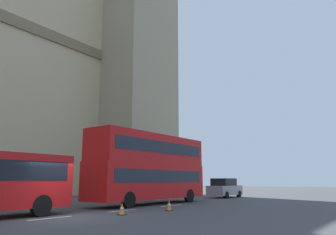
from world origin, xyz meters
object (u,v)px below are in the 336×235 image
at_px(double_decker_bus, 150,166).
at_px(traffic_cone_west, 122,209).
at_px(sedan_lead, 225,188).
at_px(traffic_cone_middle, 169,205).

distance_m(double_decker_bus, traffic_cone_west, 7.74).
xyz_separation_m(double_decker_bus, sedan_lead, (11.39, -0.14, -1.80)).
bearing_deg(double_decker_bus, traffic_cone_west, -150.81).
bearing_deg(traffic_cone_middle, double_decker_bus, 51.89).
xyz_separation_m(sedan_lead, traffic_cone_middle, (-14.59, -3.94, -0.63)).
distance_m(double_decker_bus, traffic_cone_middle, 5.72).
relative_size(double_decker_bus, sedan_lead, 2.40).
relative_size(traffic_cone_west, traffic_cone_middle, 1.00).
bearing_deg(sedan_lead, double_decker_bus, 179.31).
xyz_separation_m(double_decker_bus, traffic_cone_middle, (-3.20, -4.07, -2.43)).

